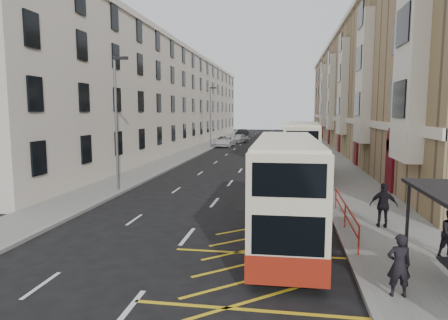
% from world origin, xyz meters
% --- Properties ---
extents(ground, '(200.00, 200.00, 0.00)m').
position_xyz_m(ground, '(0.00, 0.00, 0.00)').
color(ground, black).
rests_on(ground, ground).
extents(pavement_right, '(4.00, 120.00, 0.15)m').
position_xyz_m(pavement_right, '(8.00, 30.00, 0.07)').
color(pavement_right, slate).
rests_on(pavement_right, ground).
extents(pavement_left, '(3.00, 120.00, 0.15)m').
position_xyz_m(pavement_left, '(-7.50, 30.00, 0.07)').
color(pavement_left, slate).
rests_on(pavement_left, ground).
extents(kerb_right, '(0.25, 120.00, 0.15)m').
position_xyz_m(kerb_right, '(6.00, 30.00, 0.07)').
color(kerb_right, gray).
rests_on(kerb_right, ground).
extents(kerb_left, '(0.25, 120.00, 0.15)m').
position_xyz_m(kerb_left, '(-6.00, 30.00, 0.07)').
color(kerb_left, gray).
rests_on(kerb_left, ground).
extents(road_markings, '(10.00, 110.00, 0.01)m').
position_xyz_m(road_markings, '(0.00, 45.00, 0.01)').
color(road_markings, silver).
rests_on(road_markings, ground).
extents(terrace_right, '(10.75, 79.00, 15.25)m').
position_xyz_m(terrace_right, '(14.88, 45.38, 7.52)').
color(terrace_right, '#9C7C5A').
rests_on(terrace_right, ground).
extents(terrace_left, '(9.18, 79.00, 13.25)m').
position_xyz_m(terrace_left, '(-13.43, 45.50, 6.52)').
color(terrace_left, beige).
rests_on(terrace_left, ground).
extents(guard_railing, '(0.06, 6.56, 1.01)m').
position_xyz_m(guard_railing, '(6.25, 5.75, 0.86)').
color(guard_railing, red).
rests_on(guard_railing, pavement_right).
extents(street_lamp_near, '(0.93, 0.18, 8.00)m').
position_xyz_m(street_lamp_near, '(-6.35, 12.00, 4.64)').
color(street_lamp_near, slate).
rests_on(street_lamp_near, pavement_left).
extents(street_lamp_far, '(0.93, 0.18, 8.00)m').
position_xyz_m(street_lamp_far, '(-6.35, 42.00, 4.64)').
color(street_lamp_far, slate).
rests_on(street_lamp_far, pavement_left).
extents(double_decker_front, '(2.41, 9.86, 3.92)m').
position_xyz_m(double_decker_front, '(3.81, 4.22, 1.99)').
color(double_decker_front, beige).
rests_on(double_decker_front, ground).
extents(double_decker_rear, '(2.85, 10.30, 4.07)m').
position_xyz_m(double_decker_rear, '(5.00, 19.08, 2.07)').
color(double_decker_rear, beige).
rests_on(double_decker_rear, ground).
extents(pedestrian_near, '(0.63, 0.43, 1.66)m').
position_xyz_m(pedestrian_near, '(6.73, -0.45, 0.98)').
color(pedestrian_near, black).
rests_on(pedestrian_near, pavement_right).
extents(pedestrian_far, '(1.12, 0.54, 1.85)m').
position_xyz_m(pedestrian_far, '(7.80, 6.00, 1.08)').
color(pedestrian_far, black).
rests_on(pedestrian_far, pavement_right).
extents(white_van, '(2.88, 5.71, 1.55)m').
position_xyz_m(white_van, '(-4.98, 44.44, 0.77)').
color(white_van, silver).
rests_on(white_van, ground).
extents(car_silver, '(3.08, 4.62, 1.46)m').
position_xyz_m(car_silver, '(-3.65, 50.90, 0.73)').
color(car_silver, '#B9BDC1').
rests_on(car_silver, ground).
extents(car_dark, '(2.40, 4.43, 1.39)m').
position_xyz_m(car_dark, '(-5.20, 69.37, 0.69)').
color(car_dark, black).
rests_on(car_dark, ground).
extents(car_red, '(2.75, 4.92, 1.35)m').
position_xyz_m(car_red, '(4.34, 60.92, 0.67)').
color(car_red, maroon).
rests_on(car_red, ground).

